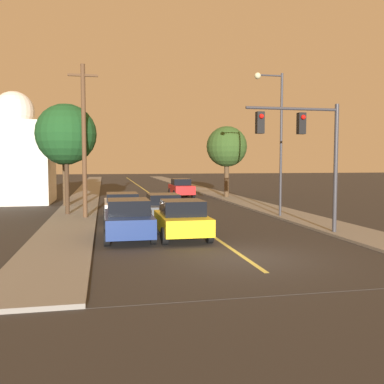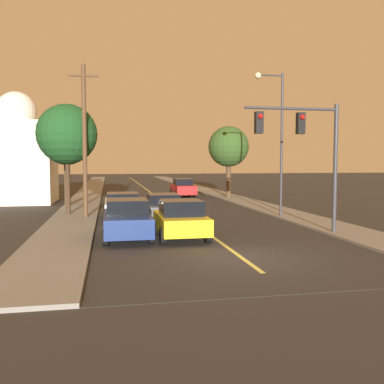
{
  "view_description": "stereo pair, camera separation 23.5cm",
  "coord_description": "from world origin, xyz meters",
  "views": [
    {
      "loc": [
        -4.53,
        -13.33,
        3.18
      ],
      "look_at": [
        0.0,
        8.57,
        1.6
      ],
      "focal_mm": 40.0,
      "sensor_mm": 36.0,
      "label": 1
    },
    {
      "loc": [
        -4.3,
        -13.37,
        3.18
      ],
      "look_at": [
        0.0,
        8.57,
        1.6
      ],
      "focal_mm": 40.0,
      "sensor_mm": 36.0,
      "label": 2
    }
  ],
  "objects": [
    {
      "name": "sidewalk_right",
      "position": [
        6.21,
        36.0,
        0.06
      ],
      "size": [
        2.5,
        80.0,
        0.12
      ],
      "color": "gray",
      "rests_on": "ground"
    },
    {
      "name": "car_near_lane_second",
      "position": [
        -1.39,
        9.72,
        0.75
      ],
      "size": [
        1.96,
        4.42,
        1.45
      ],
      "color": "#474C51",
      "rests_on": "ground"
    },
    {
      "name": "domed_building_left",
      "position": [
        -11.15,
        21.64,
        3.62
      ],
      "size": [
        5.39,
        5.39,
        8.53
      ],
      "color": "silver",
      "rests_on": "ground"
    },
    {
      "name": "road_surface",
      "position": [
        0.0,
        36.0,
        0.01
      ],
      "size": [
        9.92,
        80.0,
        0.01
      ],
      "color": "#2D2B28",
      "rests_on": "ground"
    },
    {
      "name": "car_near_lane_front",
      "position": [
        -1.39,
        3.9,
        0.81
      ],
      "size": [
        2.0,
        3.83,
        1.62
      ],
      "color": "gold",
      "rests_on": "ground"
    },
    {
      "name": "car_outer_lane_second",
      "position": [
        -3.57,
        10.19,
        0.78
      ],
      "size": [
        1.99,
        4.39,
        1.5
      ],
      "color": "white",
      "rests_on": "ground"
    },
    {
      "name": "tree_left_far",
      "position": [
        -7.14,
        17.69,
        4.62
      ],
      "size": [
        3.41,
        3.41,
        6.24
      ],
      "color": "#4C3823",
      "rests_on": "ground"
    },
    {
      "name": "tree_left_near",
      "position": [
        -6.64,
        12.57,
        4.77
      ],
      "size": [
        3.49,
        3.49,
        6.42
      ],
      "color": "#3D2B1C",
      "rests_on": "ground"
    },
    {
      "name": "utility_pole_left",
      "position": [
        -5.56,
        10.87,
        4.45
      ],
      "size": [
        1.6,
        0.24,
        8.34
      ],
      "color": "#513823",
      "rests_on": "ground"
    },
    {
      "name": "traffic_signal_mast",
      "position": [
        3.97,
        3.61,
        4.08
      ],
      "size": [
        4.21,
        0.42,
        5.54
      ],
      "color": "#333338",
      "rests_on": "ground"
    },
    {
      "name": "tree_right_near",
      "position": [
        5.98,
        22.58,
        4.47
      ],
      "size": [
        3.52,
        3.52,
        6.15
      ],
      "color": "#4C3823",
      "rests_on": "ground"
    },
    {
      "name": "sidewalk_left",
      "position": [
        -6.21,
        36.0,
        0.06
      ],
      "size": [
        2.5,
        80.0,
        0.12
      ],
      "color": "gray",
      "rests_on": "ground"
    },
    {
      "name": "car_far_oncoming",
      "position": [
        2.23,
        24.1,
        0.86
      ],
      "size": [
        1.85,
        4.27,
        1.67
      ],
      "rotation": [
        0.0,
        0.0,
        3.14
      ],
      "color": "red",
      "rests_on": "ground"
    },
    {
      "name": "car_outer_lane_front",
      "position": [
        -3.57,
        4.21,
        0.83
      ],
      "size": [
        1.98,
        4.18,
        1.67
      ],
      "color": "navy",
      "rests_on": "ground"
    },
    {
      "name": "ground_plane",
      "position": [
        0.0,
        0.0,
        0.0
      ],
      "size": [
        200.0,
        200.0,
        0.0
      ],
      "primitive_type": "plane",
      "color": "#2D2B28"
    },
    {
      "name": "streetlamp_right",
      "position": [
        4.96,
        9.39,
        5.15
      ],
      "size": [
        1.69,
        0.36,
        8.0
      ],
      "color": "#333338",
      "rests_on": "ground"
    }
  ]
}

